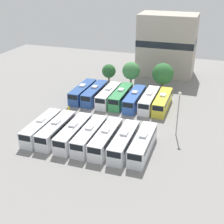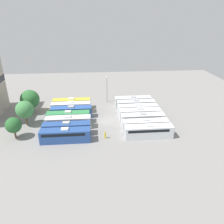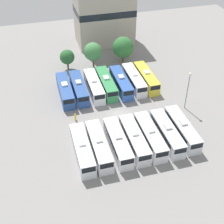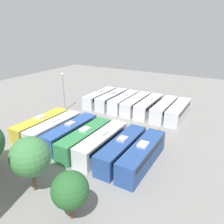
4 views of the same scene
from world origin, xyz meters
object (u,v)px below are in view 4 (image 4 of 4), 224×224
object	(u,v)px
bus_1	(164,109)
bus_5	(112,99)
bus_0	(178,111)
bus_8	(122,149)
bus_6	(100,97)
bus_13	(42,125)
bus_2	(149,106)
light_pole	(63,86)
bus_11	(71,132)
worker_person	(159,133)
tree_0	(70,190)
bus_7	(142,155)
tree_1	(30,157)
bus_10	(85,139)
bus_12	(54,129)
bus_3	(136,103)
bus_4	(124,101)
bus_9	(102,142)

from	to	relation	value
bus_1	bus_5	distance (m)	12.97
bus_0	bus_8	size ratio (longest dim) A/B	1.00
bus_6	bus_13	world-z (taller)	same
bus_2	light_pole	distance (m)	19.50
bus_11	bus_13	world-z (taller)	same
bus_8	worker_person	distance (m)	9.46
worker_person	tree_0	size ratio (longest dim) A/B	0.34
bus_0	bus_7	world-z (taller)	same
bus_2	bus_6	xyz separation A→B (m)	(12.71, 0.30, 0.00)
bus_8	tree_1	world-z (taller)	tree_1
bus_1	bus_7	xyz separation A→B (m)	(-3.10, 19.11, 0.00)
bus_8	bus_10	distance (m)	6.39
bus_5	bus_12	size ratio (longest dim) A/B	1.00
bus_5	bus_7	bearing A→B (deg)	129.90
bus_0	bus_3	xyz separation A→B (m)	(9.60, 0.05, 0.00)
bus_2	bus_6	size ratio (longest dim) A/B	1.00
bus_10	light_pole	xyz separation A→B (m)	(14.33, -11.29, 4.10)
bus_13	bus_2	bearing A→B (deg)	-123.04
bus_12	bus_1	bearing A→B (deg)	-124.18
bus_11	tree_1	size ratio (longest dim) A/B	1.67
bus_8	bus_11	world-z (taller)	same
bus_3	tree_0	distance (m)	31.85
bus_4	bus_13	distance (m)	20.32
bus_2	bus_7	xyz separation A→B (m)	(-6.57, 19.20, 0.00)
bus_6	tree_1	size ratio (longest dim) A/B	1.67
bus_13	tree_0	distance (m)	20.44
bus_3	bus_10	distance (m)	19.38
bus_2	bus_9	world-z (taller)	same
bus_7	bus_13	size ratio (longest dim) A/B	1.00
bus_6	tree_0	bearing A→B (deg)	118.69
bus_8	bus_0	bearing A→B (deg)	-98.86
bus_8	bus_12	world-z (taller)	same
bus_5	bus_13	world-z (taller)	same
bus_8	bus_9	bearing A→B (deg)	-1.66
bus_4	bus_5	size ratio (longest dim) A/B	1.00
bus_1	light_pole	bearing A→B (deg)	21.22
bus_12	worker_person	world-z (taller)	bus_12
bus_3	worker_person	world-z (taller)	bus_3
light_pole	bus_3	bearing A→B (deg)	-150.20
bus_11	bus_12	distance (m)	3.31
bus_7	bus_6	bearing A→B (deg)	-44.43
bus_1	bus_11	world-z (taller)	same
bus_5	light_pole	size ratio (longest dim) A/B	1.31
bus_4	light_pole	size ratio (longest dim) A/B	1.31
bus_0	bus_9	distance (m)	20.20
bus_1	bus_4	bearing A→B (deg)	-0.27
bus_6	tree_1	world-z (taller)	tree_1
bus_7	tree_0	size ratio (longest dim) A/B	2.14
bus_9	light_pole	bearing A→B (deg)	-32.50
bus_10	bus_11	world-z (taller)	same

